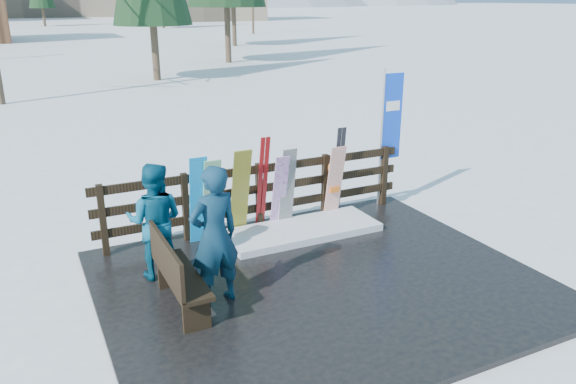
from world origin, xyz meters
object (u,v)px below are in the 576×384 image
bench (175,272)px  snowboard_2 (240,193)px  snowboard_5 (335,182)px  snowboard_3 (280,192)px  person_front (214,236)px  snowboard_4 (287,188)px  rental_flag (389,122)px  person_back (155,221)px  snowboard_0 (199,201)px  snowboard_1 (211,200)px

bench → snowboard_2: size_ratio=0.96×
snowboard_5 → bench: bearing=-151.8°
snowboard_3 → person_front: bearing=-133.7°
snowboard_4 → bench: bearing=-143.4°
snowboard_5 → snowboard_2: bearing=180.0°
snowboard_4 → person_front: size_ratio=0.77×
snowboard_4 → rental_flag: (2.26, 0.27, 0.89)m
person_front → person_back: (-0.51, 1.06, -0.09)m
bench → snowboard_0: size_ratio=1.01×
snowboard_0 → rental_flag: size_ratio=0.57×
snowboard_2 → person_front: (-1.09, -1.88, 0.17)m
snowboard_5 → person_front: (-2.89, -1.88, 0.25)m
rental_flag → person_front: rental_flag is taller
snowboard_1 → bench: bearing=-121.1°
snowboard_0 → person_back: size_ratio=0.88×
snowboard_0 → snowboard_4: bearing=0.0°
rental_flag → person_back: size_ratio=1.54×
bench → snowboard_5: 3.87m
rental_flag → bench: bearing=-156.1°
snowboard_1 → person_back: person_back is taller
snowboard_1 → person_front: size_ratio=0.78×
bench → person_front: person_front is taller
snowboard_1 → snowboard_2: bearing=0.0°
person_front → person_back: 1.18m
snowboard_1 → snowboard_4: bearing=0.0°
rental_flag → person_back: bearing=-166.9°
snowboard_2 → snowboard_4: bearing=0.0°
bench → person_front: 0.67m
snowboard_1 → person_back: size_ratio=0.86×
snowboard_2 → person_front: person_front is taller
snowboard_1 → person_back: (-1.10, -0.83, 0.13)m
snowboard_5 → person_back: (-3.40, -0.83, 0.16)m
snowboard_5 → person_back: size_ratio=0.82×
snowboard_4 → person_front: bearing=-135.9°
snowboard_0 → snowboard_3: 1.43m
snowboard_5 → snowboard_0: bearing=180.0°
snowboard_0 → snowboard_5: snowboard_0 is taller
bench → person_front: bearing=-6.4°
snowboard_3 → person_back: 2.46m
snowboard_0 → person_front: (-0.37, -1.88, 0.20)m
bench → snowboard_5: bearing=28.2°
bench → snowboard_3: snowboard_3 is taller
snowboard_2 → snowboard_4: snowboard_2 is taller
snowboard_1 → snowboard_0: bearing=180.0°
snowboard_2 → snowboard_5: 1.80m
snowboard_0 → bench: bearing=-116.0°
bench → person_front: size_ratio=0.80×
snowboard_1 → snowboard_3: 1.22m
snowboard_1 → snowboard_5: 2.30m
snowboard_0 → rental_flag: (3.83, 0.27, 0.87)m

